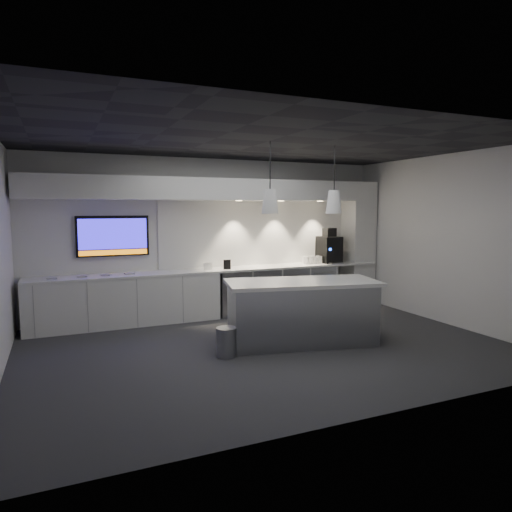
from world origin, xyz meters
name	(u,v)px	position (x,y,z in m)	size (l,w,h in m)	color
floor	(268,347)	(0.00, 0.00, 0.00)	(7.00, 7.00, 0.00)	#2E2E31
ceiling	(268,141)	(0.00, 0.00, 3.00)	(7.00, 7.00, 0.00)	black
wall_back	(214,236)	(0.00, 2.50, 1.50)	(7.00, 7.00, 0.00)	silver
wall_front	(379,267)	(0.00, -2.50, 1.50)	(7.00, 7.00, 0.00)	silver
wall_right	(448,240)	(3.50, 0.00, 1.50)	(7.00, 7.00, 0.00)	silver
back_counter	(219,270)	(0.00, 2.17, 0.88)	(6.80, 0.65, 0.04)	white
left_base_cabinets	(126,301)	(-1.75, 2.17, 0.43)	(3.30, 0.63, 0.86)	silver
fridge_unit_a	(232,292)	(0.25, 2.17, 0.42)	(0.60, 0.61, 0.85)	gray
fridge_unit_b	(261,290)	(0.88, 2.17, 0.42)	(0.60, 0.61, 0.85)	gray
fridge_unit_c	(289,288)	(1.51, 2.17, 0.42)	(0.60, 0.61, 0.85)	gray
fridge_unit_d	(316,286)	(2.14, 2.17, 0.42)	(0.60, 0.61, 0.85)	gray
backsplash	(270,233)	(1.20, 2.48, 1.55)	(4.60, 0.03, 1.30)	silver
soffit	(218,190)	(0.00, 2.20, 2.40)	(6.90, 0.60, 0.40)	silver
column	(358,243)	(3.20, 2.20, 1.30)	(0.55, 0.55, 2.60)	silver
wall_tv	(113,236)	(-1.90, 2.45, 1.56)	(1.25, 0.07, 0.72)	black
island	(302,312)	(0.55, -0.04, 0.49)	(2.43, 1.43, 0.96)	gray
bin	(226,342)	(-0.71, -0.17, 0.20)	(0.29, 0.29, 0.41)	gray
coffee_machine	(329,248)	(2.47, 2.20, 1.20)	(0.40, 0.57, 0.74)	black
sign_black	(227,264)	(0.12, 2.08, 0.99)	(0.14, 0.02, 0.18)	black
sign_white	(208,266)	(-0.24, 2.14, 0.97)	(0.18, 0.02, 0.14)	white
cup_cluster	(313,260)	(2.04, 2.17, 0.98)	(0.39, 0.18, 0.16)	white
tray_a	(52,278)	(-2.92, 2.14, 0.91)	(0.16, 0.16, 0.03)	#A5A5A5
tray_b	(82,276)	(-2.46, 2.15, 0.91)	(0.16, 0.16, 0.03)	#A5A5A5
tray_c	(106,275)	(-2.06, 2.16, 0.91)	(0.16, 0.16, 0.03)	#A5A5A5
tray_d	(129,273)	(-1.68, 2.16, 0.91)	(0.16, 0.16, 0.03)	#A5A5A5
pendant_left	(270,201)	(0.01, -0.04, 2.15)	(0.25, 0.25, 1.05)	silver
pendant_right	(334,202)	(1.10, -0.04, 2.15)	(0.25, 0.25, 1.05)	silver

